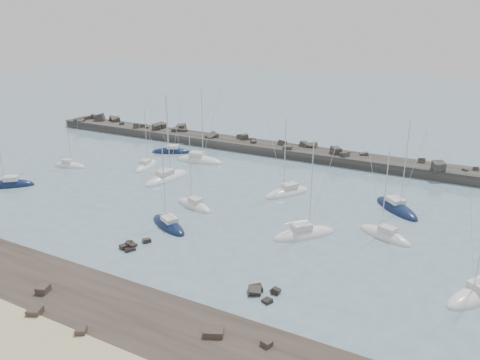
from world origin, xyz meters
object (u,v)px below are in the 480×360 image
object	(u,v)px
sailboat_3	(167,179)
sailboat_13	(171,152)
sailboat_1	(146,166)
sailboat_8	(396,209)
sailboat_9	(385,236)
sailboat_0	(69,166)
sailboat_6	(287,193)
sailboat_11	(477,296)
sailboat_7	(304,235)
sailboat_14	(169,225)
sailboat_4	(199,161)
sailboat_5	(194,206)
sailboat_2	(10,185)

from	to	relation	value
sailboat_3	sailboat_13	distance (m)	17.41
sailboat_1	sailboat_8	bearing A→B (deg)	1.25
sailboat_8	sailboat_9	bearing A→B (deg)	-87.56
sailboat_0	sailboat_13	xyz separation A→B (m)	(11.29, 17.32, 0.00)
sailboat_3	sailboat_8	distance (m)	38.69
sailboat_6	sailboat_13	size ratio (longest dim) A/B	1.04
sailboat_13	sailboat_11	bearing A→B (deg)	-26.07
sailboat_7	sailboat_0	bearing A→B (deg)	172.15
sailboat_14	sailboat_11	bearing A→B (deg)	1.56
sailboat_4	sailboat_5	world-z (taller)	sailboat_4
sailboat_0	sailboat_14	distance (m)	35.41
sailboat_8	sailboat_11	bearing A→B (deg)	-59.36
sailboat_13	sailboat_14	xyz separation A→B (m)	(21.66, -30.26, -0.01)
sailboat_0	sailboat_6	world-z (taller)	sailboat_6
sailboat_4	sailboat_13	world-z (taller)	sailboat_4
sailboat_3	sailboat_11	world-z (taller)	sailboat_3
sailboat_8	sailboat_14	xyz separation A→B (m)	(-26.37, -20.81, -0.01)
sailboat_2	sailboat_4	xyz separation A→B (m)	(20.54, 27.25, -0.00)
sailboat_0	sailboat_3	distance (m)	21.14
sailboat_0	sailboat_13	bearing A→B (deg)	56.89
sailboat_5	sailboat_6	world-z (taller)	sailboat_6
sailboat_4	sailboat_5	size ratio (longest dim) A/B	1.34
sailboat_4	sailboat_5	distance (m)	23.31
sailboat_13	sailboat_6	bearing A→B (deg)	-19.74
sailboat_4	sailboat_13	size ratio (longest dim) A/B	1.20
sailboat_5	sailboat_13	size ratio (longest dim) A/B	0.90
sailboat_1	sailboat_14	world-z (taller)	sailboat_14
sailboat_1	sailboat_3	xyz separation A→B (m)	(7.86, -4.02, 0.01)
sailboat_3	sailboat_9	world-z (taller)	sailboat_3
sailboat_5	sailboat_8	size ratio (longest dim) A/B	0.79
sailboat_13	sailboat_4	bearing A→B (deg)	-17.20
sailboat_5	sailboat_13	xyz separation A→B (m)	(-20.88, 22.71, 0.00)
sailboat_6	sailboat_9	world-z (taller)	sailboat_6
sailboat_3	sailboat_13	xyz separation A→B (m)	(-9.66, 14.48, -0.01)
sailboat_3	sailboat_2	bearing A→B (deg)	-144.03
sailboat_2	sailboat_13	distance (m)	32.18
sailboat_4	sailboat_6	size ratio (longest dim) A/B	1.15
sailboat_5	sailboat_4	bearing A→B (deg)	121.07
sailboat_6	sailboat_11	xyz separation A→B (m)	(28.53, -18.03, -0.01)
sailboat_11	sailboat_13	size ratio (longest dim) A/B	1.06
sailboat_11	sailboat_14	xyz separation A→B (m)	(-38.07, -1.04, -0.01)
sailboat_5	sailboat_13	bearing A→B (deg)	132.59
sailboat_6	sailboat_11	bearing A→B (deg)	-32.29
sailboat_0	sailboat_3	xyz separation A→B (m)	(20.95, 2.83, 0.01)
sailboat_9	sailboat_3	bearing A→B (deg)	172.57
sailboat_11	sailboat_1	bearing A→B (deg)	162.05
sailboat_4	sailboat_13	distance (m)	9.26
sailboat_4	sailboat_6	xyz separation A→B (m)	(22.37, -8.46, -0.00)
sailboat_14	sailboat_4	bearing A→B (deg)	114.97
sailboat_6	sailboat_9	distance (m)	19.16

